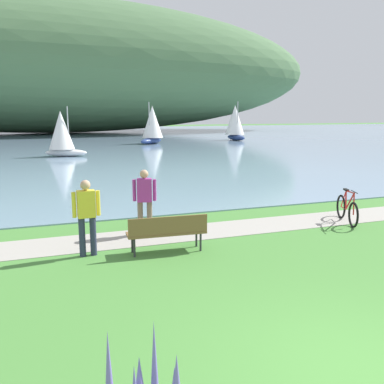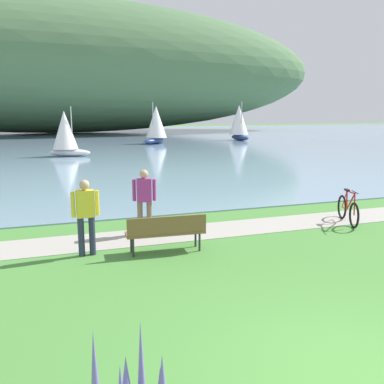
# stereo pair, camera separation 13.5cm
# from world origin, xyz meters

# --- Properties ---
(ground_plane) EXTENTS (200.00, 200.00, 0.00)m
(ground_plane) POSITION_xyz_m (0.00, 0.00, 0.00)
(ground_plane) COLOR #478438
(bay_water) EXTENTS (180.00, 80.00, 0.04)m
(bay_water) POSITION_xyz_m (0.00, 48.60, 0.02)
(bay_water) COLOR #7A99B2
(bay_water) RESTS_ON ground
(distant_hillside) EXTENTS (84.25, 28.00, 19.71)m
(distant_hillside) POSITION_xyz_m (-0.71, 65.36, 9.90)
(distant_hillside) COLOR #4C7047
(distant_hillside) RESTS_ON bay_water
(shoreline_path) EXTENTS (60.00, 1.50, 0.01)m
(shoreline_path) POSITION_xyz_m (0.00, 6.61, 0.01)
(shoreline_path) COLOR #A39E93
(shoreline_path) RESTS_ON ground
(park_bench_near_camera) EXTENTS (1.83, 0.59, 0.88)m
(park_bench_near_camera) POSITION_xyz_m (-0.93, 5.24, 0.52)
(park_bench_near_camera) COLOR brown
(park_bench_near_camera) RESTS_ON ground
(bicycle_leaning_near_bench) EXTENTS (0.69, 1.68, 1.01)m
(bicycle_leaning_near_bench) POSITION_xyz_m (4.71, 6.06, 0.40)
(bicycle_leaning_near_bench) COLOR black
(bicycle_leaning_near_bench) RESTS_ON ground
(person_at_shoreline) EXTENTS (0.59, 0.31, 1.71)m
(person_at_shoreline) POSITION_xyz_m (-1.06, 6.86, 0.98)
(person_at_shoreline) COLOR #72604C
(person_at_shoreline) RESTS_ON ground
(person_on_the_grass) EXTENTS (0.61, 0.24, 1.71)m
(person_on_the_grass) POSITION_xyz_m (-2.65, 5.65, 0.98)
(person_on_the_grass) COLOR #282D47
(person_on_the_grass) RESTS_ON ground
(sailboat_nearest_to_shore) EXTENTS (2.24, 3.67, 4.27)m
(sailboat_nearest_to_shore) POSITION_xyz_m (17.36, 40.23, 2.05)
(sailboat_nearest_to_shore) COLOR navy
(sailboat_nearest_to_shore) RESTS_ON bay_water
(sailboat_mid_bay) EXTENTS (3.29, 3.26, 4.10)m
(sailboat_mid_bay) POSITION_xyz_m (7.23, 38.05, 1.97)
(sailboat_mid_bay) COLOR navy
(sailboat_mid_bay) RESTS_ON bay_water
(sailboat_toward_hillside) EXTENTS (3.10, 2.30, 3.52)m
(sailboat_toward_hillside) POSITION_xyz_m (-1.96, 28.08, 1.70)
(sailboat_toward_hillside) COLOR white
(sailboat_toward_hillside) RESTS_ON bay_water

